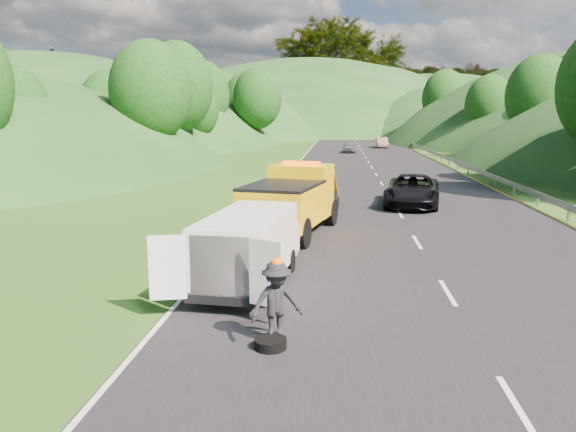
# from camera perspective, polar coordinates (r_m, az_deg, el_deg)

# --- Properties ---
(ground) EXTENTS (320.00, 320.00, 0.00)m
(ground) POSITION_cam_1_polar(r_m,az_deg,el_deg) (17.26, 4.79, -5.47)
(ground) COLOR #38661E
(ground) RESTS_ON ground
(road_surface) EXTENTS (14.00, 200.00, 0.02)m
(road_surface) POSITION_cam_1_polar(r_m,az_deg,el_deg) (56.88, 8.18, 5.46)
(road_surface) COLOR black
(road_surface) RESTS_ON ground
(guardrail) EXTENTS (0.06, 140.00, 1.52)m
(guardrail) POSITION_cam_1_polar(r_m,az_deg,el_deg) (70.02, 13.68, 6.15)
(guardrail) COLOR gray
(guardrail) RESTS_ON ground
(tree_line_left) EXTENTS (14.00, 140.00, 14.00)m
(tree_line_left) POSITION_cam_1_polar(r_m,az_deg,el_deg) (79.09, -8.81, 6.75)
(tree_line_left) COLOR #255D1B
(tree_line_left) RESTS_ON ground
(tree_line_right) EXTENTS (14.00, 140.00, 14.00)m
(tree_line_right) POSITION_cam_1_polar(r_m,az_deg,el_deg) (80.10, 21.97, 6.18)
(tree_line_right) COLOR #255D1B
(tree_line_right) RESTS_ON ground
(hills_backdrop) EXTENTS (201.00, 288.60, 44.00)m
(hills_backdrop) POSITION_cam_1_polar(r_m,az_deg,el_deg) (151.52, 7.72, 8.40)
(hills_backdrop) COLOR #2D5B23
(hills_backdrop) RESTS_ON ground
(tow_truck) EXTENTS (3.68, 6.84, 2.79)m
(tow_truck) POSITION_cam_1_polar(r_m,az_deg,el_deg) (22.09, 0.50, 1.66)
(tow_truck) COLOR black
(tow_truck) RESTS_ON ground
(white_van) EXTENTS (3.12, 5.96, 2.04)m
(white_van) POSITION_cam_1_polar(r_m,az_deg,el_deg) (15.44, -3.93, -2.94)
(white_van) COLOR black
(white_van) RESTS_ON ground
(woman) EXTENTS (0.56, 0.70, 1.73)m
(woman) POSITION_cam_1_polar(r_m,az_deg,el_deg) (18.67, -4.98, -4.26)
(woman) COLOR silver
(woman) RESTS_ON ground
(child) EXTENTS (0.67, 0.67, 1.10)m
(child) POSITION_cam_1_polar(r_m,az_deg,el_deg) (17.54, -1.84, -5.18)
(child) COLOR tan
(child) RESTS_ON ground
(worker) EXTENTS (1.30, 1.11, 1.74)m
(worker) POSITION_cam_1_polar(r_m,az_deg,el_deg) (11.87, -1.15, -12.91)
(worker) COLOR black
(worker) RESTS_ON ground
(suitcase) EXTENTS (0.44, 0.31, 0.65)m
(suitcase) POSITION_cam_1_polar(r_m,az_deg,el_deg) (17.21, -8.63, -4.48)
(suitcase) COLOR #5E5847
(suitcase) RESTS_ON ground
(spare_tire) EXTENTS (0.67, 0.67, 0.20)m
(spare_tire) POSITION_cam_1_polar(r_m,az_deg,el_deg) (11.66, -1.80, -13.35)
(spare_tire) COLOR black
(spare_tire) RESTS_ON ground
(passing_suv) EXTENTS (3.54, 6.10, 1.60)m
(passing_suv) POSITION_cam_1_polar(r_m,az_deg,el_deg) (29.81, 12.46, 1.01)
(passing_suv) COLOR black
(passing_suv) RESTS_ON ground
(dist_car_a) EXTENTS (1.55, 3.85, 1.31)m
(dist_car_a) POSITION_cam_1_polar(r_m,az_deg,el_deg) (70.51, 6.25, 6.40)
(dist_car_a) COLOR #434448
(dist_car_a) RESTS_ON ground
(dist_car_b) EXTENTS (1.57, 4.49, 1.48)m
(dist_car_b) POSITION_cam_1_polar(r_m,az_deg,el_deg) (81.68, 9.50, 6.84)
(dist_car_b) COLOR #774F51
(dist_car_b) RESTS_ON ground
(dist_car_c) EXTENTS (2.00, 4.93, 1.43)m
(dist_car_c) POSITION_cam_1_polar(r_m,az_deg,el_deg) (111.23, 7.04, 7.78)
(dist_car_c) COLOR #AF577C
(dist_car_c) RESTS_ON ground
(dist_car_d) EXTENTS (1.55, 3.85, 1.31)m
(dist_car_d) POSITION_cam_1_polar(r_m,az_deg,el_deg) (124.65, 6.45, 8.05)
(dist_car_d) COLOR #3A6E6C
(dist_car_d) RESTS_ON ground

